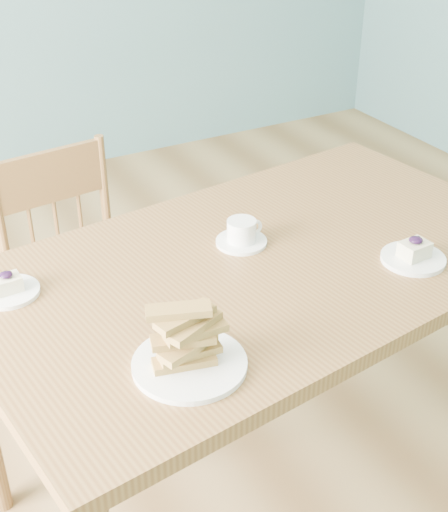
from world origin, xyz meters
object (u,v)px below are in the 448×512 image
object	(u,v)px
biscotti_plate	(189,348)
cheesecake_plate_far	(8,288)
dining_chair	(79,283)
dining_table	(263,285)
coffee_cup	(242,234)
cheesecake_plate_near	(414,255)

from	to	relation	value
biscotti_plate	cheesecake_plate_far	bearing A→B (deg)	120.03
dining_chair	biscotti_plate	size ratio (longest dim) A/B	3.73
dining_table	biscotti_plate	xyz separation A→B (m)	(-0.35, -0.29, 0.13)
dining_chair	coffee_cup	bearing A→B (deg)	-67.90
cheesecake_plate_near	cheesecake_plate_far	world-z (taller)	cheesecake_plate_near
cheesecake_plate_far	coffee_cup	size ratio (longest dim) A/B	1.06
dining_chair	cheesecake_plate_near	world-z (taller)	dining_chair
cheesecake_plate_near	cheesecake_plate_far	distance (m)	0.99
coffee_cup	biscotti_plate	size ratio (longest dim) A/B	0.57
dining_chair	cheesecake_plate_far	size ratio (longest dim) A/B	6.17
dining_table	biscotti_plate	size ratio (longest dim) A/B	6.70
dining_chair	cheesecake_plate_near	size ratio (longest dim) A/B	5.42
cheesecake_plate_far	dining_table	bearing A→B (deg)	-14.22
cheesecake_plate_far	coffee_cup	bearing A→B (deg)	-5.57
coffee_cup	biscotti_plate	world-z (taller)	biscotti_plate
coffee_cup	cheesecake_plate_far	bearing A→B (deg)	177.33
dining_chair	cheesecake_plate_far	bearing A→B (deg)	-128.45
coffee_cup	biscotti_plate	distance (m)	0.51
dining_table	coffee_cup	xyz separation A→B (m)	(-0.01, 0.10, 0.11)
dining_table	biscotti_plate	world-z (taller)	biscotti_plate
cheesecake_plate_near	coffee_cup	bearing A→B (deg)	139.62
dining_table	coffee_cup	distance (m)	0.14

